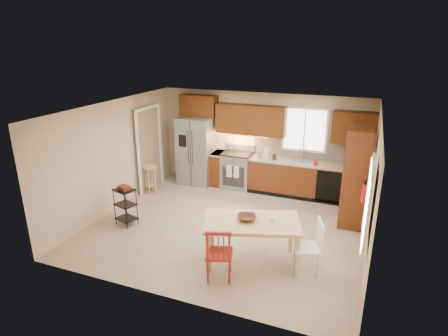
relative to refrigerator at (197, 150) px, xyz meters
The scene contains 33 objects.
floor 2.87m from the refrigerator, 51.34° to the right, with size 5.50×5.50×0.00m, color tan.
ceiling 3.15m from the refrigerator, 51.34° to the right, with size 5.50×5.00×0.02m, color silver.
wall_back 1.77m from the refrigerator, 12.44° to the left, with size 5.50×0.02×2.50m, color #CCB793.
wall_front 4.94m from the refrigerator, 69.82° to the right, with size 5.50×0.02×2.50m, color #CCB793.
wall_left 2.39m from the refrigerator, 116.29° to the right, with size 0.02×5.00×2.50m, color #CCB793.
wall_right 4.94m from the refrigerator, 25.53° to the right, with size 0.02×5.00×2.50m, color #CCB793.
refrigerator is the anchor object (origin of this frame).
range_stove 1.24m from the refrigerator, ahead, with size 0.76×0.63×0.92m, color gray.
base_cabinet_narrow 0.76m from the refrigerator, ahead, with size 0.30×0.60×0.90m, color #5C2811.
base_cabinet_run 3.03m from the refrigerator, ahead, with size 2.92×0.60×0.90m, color #5C2811.
dishwasher 3.59m from the refrigerator, ahead, with size 0.60×0.02×0.78m, color black.
backsplash 3.02m from the refrigerator, ahead, with size 2.92×0.03×0.55m, color beige.
upper_over_fridge 1.21m from the refrigerator, 90.00° to the left, with size 1.00×0.35×0.55m, color #522B0D.
upper_left_block 1.73m from the refrigerator, ahead, with size 1.80×0.35×0.75m, color #522B0D.
upper_right_block 4.06m from the refrigerator, ahead, with size 1.00×0.35×0.75m, color #522B0D.
window_back 2.92m from the refrigerator, ahead, with size 1.12×0.04×1.12m, color white.
sink 2.80m from the refrigerator, ahead, with size 0.62×0.46×0.16m, color gray.
undercab_glow 1.27m from the refrigerator, ahead, with size 1.60×0.30×0.01m, color #FFBF66.
soap_bottle 3.18m from the refrigerator, ahead, with size 0.09×0.09×0.19m, color red.
paper_towel 1.95m from the refrigerator, ahead, with size 0.12×0.12×0.28m, color silver.
canister_steel 1.75m from the refrigerator, ahead, with size 0.11×0.11×0.18m, color gray.
canister_wood 2.15m from the refrigerator, ahead, with size 0.10×0.10×0.14m, color #4F2815.
pantry 4.23m from the refrigerator, 12.62° to the right, with size 0.50×0.95×2.10m, color #5C2811.
fire_extinguisher 4.76m from the refrigerator, 24.52° to the right, with size 0.12×0.12×0.36m, color red.
window_right 5.50m from the refrigerator, 36.79° to the right, with size 0.04×1.02×1.32m, color white.
doorway 1.28m from the refrigerator, 139.62° to the right, with size 0.04×0.95×2.10m, color #8C7A59.
dining_table 4.16m from the refrigerator, 51.33° to the right, with size 1.63×0.92×0.79m, color tan, non-canonical shape.
chair_red 4.49m from the refrigerator, 60.09° to the right, with size 0.45×0.45×0.96m, color maroon, non-canonical shape.
chair_white 4.76m from the refrigerator, 41.95° to the right, with size 0.45×0.45×0.96m, color silver, non-canonical shape.
table_bowl 4.06m from the refrigerator, 52.46° to the right, with size 0.33×0.33×0.08m, color #4F2815.
table_jar 4.28m from the refrigerator, 46.76° to the right, with size 0.12×0.12×0.14m, color silver.
bar_stool 1.48m from the refrigerator, 125.81° to the right, with size 0.35×0.35×0.71m, color tan, non-canonical shape.
utility_cart 2.89m from the refrigerator, 96.65° to the right, with size 0.42×0.33×0.84m, color black, non-canonical shape.
Camera 1 is at (2.53, -6.65, 3.78)m, focal length 30.00 mm.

